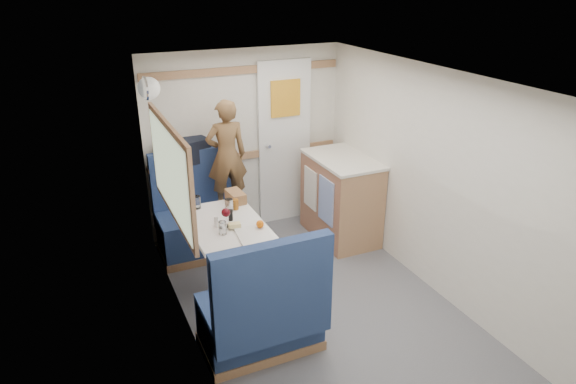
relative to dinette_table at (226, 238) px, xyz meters
name	(u,v)px	position (x,y,z in m)	size (l,w,h in m)	color
floor	(345,338)	(0.65, -1.00, -0.57)	(4.50, 4.50, 0.00)	#515156
ceiling	(358,90)	(0.65, -1.00, 1.43)	(4.50, 4.50, 0.00)	silver
wall_back	(246,142)	(0.65, 1.25, 0.43)	(2.20, 0.02, 2.00)	silver
wall_left	(204,259)	(-0.45, -1.00, 0.43)	(0.02, 4.50, 2.00)	silver
wall_right	(469,202)	(1.75, -1.00, 0.43)	(0.02, 4.50, 2.00)	silver
oak_trim_low	(247,155)	(0.65, 1.23, 0.28)	(2.15, 0.02, 0.08)	#8F5A40
oak_trim_high	(244,70)	(0.65, 1.23, 1.21)	(2.15, 0.02, 0.08)	#8F5A40
side_window	(170,172)	(-0.43, 0.00, 0.68)	(0.04, 1.30, 0.72)	gray
rear_door	(285,140)	(1.10, 1.22, 0.41)	(0.62, 0.12, 1.86)	white
dinette_table	(226,238)	(0.00, 0.00, 0.00)	(0.62, 0.92, 0.72)	white
bench_far	(202,224)	(0.00, 0.86, -0.27)	(0.90, 0.59, 1.05)	#18224E
bench_near	(263,318)	(0.00, -0.86, -0.27)	(0.90, 0.59, 1.05)	#18224E
ledge	(191,164)	(0.00, 1.12, 0.31)	(0.90, 0.14, 0.04)	#8F5A40
dome_light	(149,88)	(-0.39, 0.85, 1.18)	(0.20, 0.20, 0.20)	white
galley_counter	(341,197)	(1.47, 0.55, -0.10)	(0.57, 0.92, 0.92)	#8F5A40
person	(227,155)	(0.30, 0.84, 0.45)	(0.42, 0.27, 1.14)	brown
duffel_bag	(184,152)	(-0.06, 1.12, 0.45)	(0.50, 0.24, 0.24)	black
tray	(254,236)	(0.14, -0.36, 0.16)	(0.26, 0.35, 0.02)	silver
orange_fruit	(260,224)	(0.22, -0.26, 0.20)	(0.07, 0.07, 0.07)	orange
cheese_block	(234,225)	(0.03, -0.16, 0.19)	(0.10, 0.06, 0.04)	#F1D98B
wine_glass	(226,213)	(-0.01, -0.09, 0.28)	(0.08, 0.08, 0.17)	white
tumbler_left	(222,228)	(-0.09, -0.21, 0.21)	(0.07, 0.07, 0.11)	white
tumbler_mid	(197,202)	(-0.15, 0.38, 0.21)	(0.07, 0.07, 0.12)	silver
tumbler_right	(229,205)	(0.10, 0.19, 0.21)	(0.07, 0.07, 0.12)	white
beer_glass	(235,204)	(0.17, 0.21, 0.20)	(0.06, 0.06, 0.10)	#904F14
pepper_grinder	(231,215)	(0.06, 0.01, 0.20)	(0.04, 0.04, 0.10)	black
salt_grinder	(216,221)	(-0.09, -0.05, 0.20)	(0.04, 0.04, 0.09)	silver
bread_loaf	(236,197)	(0.22, 0.38, 0.20)	(0.13, 0.24, 0.10)	brown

